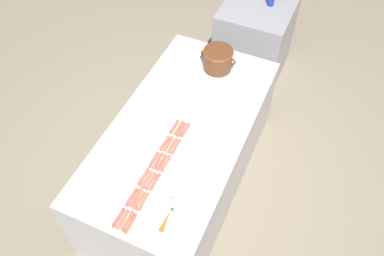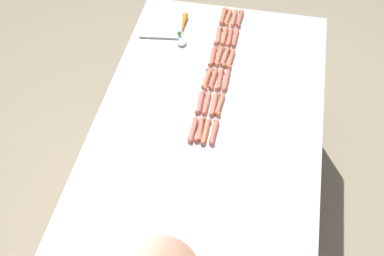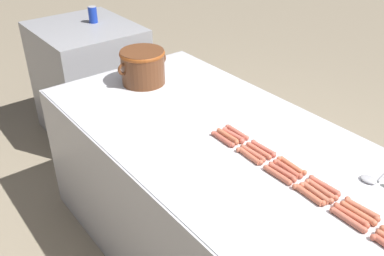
# 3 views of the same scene
# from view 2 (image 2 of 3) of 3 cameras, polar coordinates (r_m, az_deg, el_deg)

# --- Properties ---
(ground_plane) EXTENTS (20.00, 20.00, 0.00)m
(ground_plane) POSITION_cam_2_polar(r_m,az_deg,el_deg) (2.98, 1.04, -11.72)
(ground_plane) COLOR gray
(griddle_counter) EXTENTS (1.05, 2.06, 0.83)m
(griddle_counter) POSITION_cam_2_polar(r_m,az_deg,el_deg) (2.63, 1.17, -7.24)
(griddle_counter) COLOR #BCBCC1
(griddle_counter) RESTS_ON ground_plane
(hot_dog_0) EXTENTS (0.03, 0.16, 0.02)m
(hot_dog_0) POSITION_cam_2_polar(r_m,az_deg,el_deg) (2.95, 5.36, 12.10)
(hot_dog_0) COLOR #D3644C
(hot_dog_0) RESTS_ON griddle_counter
(hot_dog_1) EXTENTS (0.03, 0.16, 0.02)m
(hot_dog_1) POSITION_cam_2_polar(r_m,az_deg,el_deg) (2.81, 4.85, 10.06)
(hot_dog_1) COLOR #CC6A52
(hot_dog_1) RESTS_ON griddle_counter
(hot_dog_2) EXTENTS (0.03, 0.16, 0.02)m
(hot_dog_2) POSITION_cam_2_polar(r_m,az_deg,el_deg) (2.67, 4.34, 7.71)
(hot_dog_2) COLOR #D46D4E
(hot_dog_2) RESTS_ON griddle_counter
(hot_dog_3) EXTENTS (0.02, 0.16, 0.02)m
(hot_dog_3) POSITION_cam_2_polar(r_m,az_deg,el_deg) (2.55, 3.85, 5.36)
(hot_dog_3) COLOR #CF694E
(hot_dog_3) RESTS_ON griddle_counter
(hot_dog_4) EXTENTS (0.03, 0.16, 0.02)m
(hot_dog_4) POSITION_cam_2_polar(r_m,az_deg,el_deg) (2.43, 3.13, 2.65)
(hot_dog_4) COLOR #D66E50
(hot_dog_4) RESTS_ON griddle_counter
(hot_dog_5) EXTENTS (0.03, 0.16, 0.02)m
(hot_dog_5) POSITION_cam_2_polar(r_m,az_deg,el_deg) (2.31, 2.47, -0.45)
(hot_dog_5) COLOR #CC634E
(hot_dog_5) RESTS_ON griddle_counter
(hot_dog_6) EXTENTS (0.03, 0.16, 0.02)m
(hot_dog_6) POSITION_cam_2_polar(r_m,az_deg,el_deg) (2.95, 4.72, 12.16)
(hot_dog_6) COLOR #D07152
(hot_dog_6) RESTS_ON griddle_counter
(hot_dog_7) EXTENTS (0.03, 0.16, 0.02)m
(hot_dog_7) POSITION_cam_2_polar(r_m,az_deg,el_deg) (2.81, 4.21, 10.05)
(hot_dog_7) COLOR #D6684D
(hot_dog_7) RESTS_ON griddle_counter
(hot_dog_8) EXTENTS (0.03, 0.16, 0.02)m
(hot_dog_8) POSITION_cam_2_polar(r_m,az_deg,el_deg) (2.69, 3.69, 7.95)
(hot_dog_8) COLOR #CA7154
(hot_dog_8) RESTS_ON griddle_counter
(hot_dog_9) EXTENTS (0.03, 0.16, 0.02)m
(hot_dog_9) POSITION_cam_2_polar(r_m,az_deg,el_deg) (2.56, 3.12, 5.43)
(hot_dog_9) COLOR #CA6650
(hot_dog_9) RESTS_ON griddle_counter
(hot_dog_10) EXTENTS (0.03, 0.16, 0.02)m
(hot_dog_10) POSITION_cam_2_polar(r_m,az_deg,el_deg) (2.43, 2.45, 2.64)
(hot_dog_10) COLOR #C96D55
(hot_dog_10) RESTS_ON griddle_counter
(hot_dog_11) EXTENTS (0.02, 0.16, 0.02)m
(hot_dog_11) POSITION_cam_2_polar(r_m,az_deg,el_deg) (2.31, 1.64, -0.43)
(hot_dog_11) COLOR #CB704D
(hot_dog_11) RESTS_ON griddle_counter
(hot_dog_12) EXTENTS (0.03, 0.16, 0.02)m
(hot_dog_12) POSITION_cam_2_polar(r_m,az_deg,el_deg) (2.95, 4.03, 12.22)
(hot_dog_12) COLOR #CC704E
(hot_dog_12) RESTS_ON griddle_counter
(hot_dog_13) EXTENTS (0.03, 0.16, 0.02)m
(hot_dog_13) POSITION_cam_2_polar(r_m,az_deg,el_deg) (2.82, 3.62, 10.24)
(hot_dog_13) COLOR #D47250
(hot_dog_13) RESTS_ON griddle_counter
(hot_dog_14) EXTENTS (0.03, 0.16, 0.02)m
(hot_dog_14) POSITION_cam_2_polar(r_m,az_deg,el_deg) (2.69, 3.00, 8.04)
(hot_dog_14) COLOR #D47054
(hot_dog_14) RESTS_ON griddle_counter
(hot_dog_15) EXTENTS (0.03, 0.16, 0.02)m
(hot_dog_15) POSITION_cam_2_polar(r_m,az_deg,el_deg) (2.56, 2.38, 5.53)
(hot_dog_15) COLOR #D1634C
(hot_dog_15) RESTS_ON griddle_counter
(hot_dog_16) EXTENTS (0.02, 0.16, 0.02)m
(hot_dog_16) POSITION_cam_2_polar(r_m,az_deg,el_deg) (2.44, 1.65, 2.80)
(hot_dog_16) COLOR #D66C52
(hot_dog_16) RESTS_ON griddle_counter
(hot_dog_17) EXTENTS (0.03, 0.16, 0.02)m
(hot_dog_17) POSITION_cam_2_polar(r_m,az_deg,el_deg) (2.32, 0.92, -0.15)
(hot_dog_17) COLOR #D06654
(hot_dog_17) RESTS_ON griddle_counter
(hot_dog_18) EXTENTS (0.02, 0.16, 0.02)m
(hot_dog_18) POSITION_cam_2_polar(r_m,az_deg,el_deg) (2.96, 3.48, 12.37)
(hot_dog_18) COLOR #D56A4C
(hot_dog_18) RESTS_ON griddle_counter
(hot_dog_19) EXTENTS (0.03, 0.16, 0.02)m
(hot_dog_19) POSITION_cam_2_polar(r_m,az_deg,el_deg) (2.82, 2.96, 10.27)
(hot_dog_19) COLOR #D27254
(hot_dog_19) RESTS_ON griddle_counter
(hot_dog_20) EXTENTS (0.03, 0.16, 0.02)m
(hot_dog_20) POSITION_cam_2_polar(r_m,az_deg,el_deg) (2.69, 2.32, 8.02)
(hot_dog_20) COLOR #D56852
(hot_dog_20) RESTS_ON griddle_counter
(hot_dog_21) EXTENTS (0.03, 0.16, 0.02)m
(hot_dog_21) POSITION_cam_2_polar(r_m,az_deg,el_deg) (2.56, 1.66, 5.54)
(hot_dog_21) COLOR #D8704D
(hot_dog_21) RESTS_ON griddle_counter
(hot_dog_22) EXTENTS (0.03, 0.16, 0.02)m
(hot_dog_22) POSITION_cam_2_polar(r_m,az_deg,el_deg) (2.44, 0.93, 2.90)
(hot_dog_22) COLOR #D56855
(hot_dog_22) RESTS_ON griddle_counter
(hot_dog_23) EXTENTS (0.03, 0.16, 0.02)m
(hot_dog_23) POSITION_cam_2_polar(r_m,az_deg,el_deg) (2.32, 0.11, -0.20)
(hot_dog_23) COLOR #D16954
(hot_dog_23) RESTS_ON griddle_counter
(serving_spoon) EXTENTS (0.27, 0.08, 0.02)m
(serving_spoon) POSITION_cam_2_polar(r_m,az_deg,el_deg) (2.79, -1.98, 9.72)
(serving_spoon) COLOR #B7B7BC
(serving_spoon) RESTS_ON griddle_counter
(carrot) EXTENTS (0.04, 0.18, 0.03)m
(carrot) POSITION_cam_2_polar(r_m,az_deg,el_deg) (2.89, -1.00, 11.50)
(carrot) COLOR orange
(carrot) RESTS_ON griddle_counter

